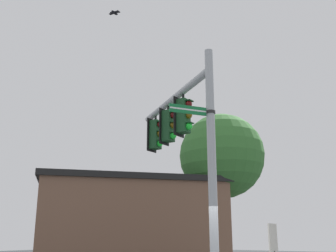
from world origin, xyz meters
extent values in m
cylinder|color=#ADB2B7|center=(0.00, 0.00, 3.36)|extent=(0.22, 0.22, 6.71)
cylinder|color=#ADB2B7|center=(-1.41, -2.12, 6.13)|extent=(3.01, 4.36, 0.22)
cylinder|color=black|center=(-0.97, -1.45, 5.93)|extent=(0.08, 0.08, 0.18)
cube|color=#194723|center=(-0.97, -1.45, 5.32)|extent=(0.36, 0.30, 1.05)
sphere|color=#590F0F|center=(-0.97, -1.26, 5.67)|extent=(0.22, 0.22, 0.22)
cube|color=#194723|center=(-0.97, -1.24, 5.76)|extent=(0.24, 0.20, 0.03)
sphere|color=brown|center=(-0.97, -1.26, 5.32)|extent=(0.22, 0.22, 0.22)
cube|color=#194723|center=(-0.97, -1.24, 5.41)|extent=(0.24, 0.20, 0.03)
sphere|color=#1EE533|center=(-0.97, -1.26, 4.97)|extent=(0.22, 0.22, 0.22)
cube|color=#194723|center=(-0.97, -1.24, 5.06)|extent=(0.24, 0.20, 0.03)
cube|color=black|center=(-0.97, -1.62, 5.32)|extent=(0.54, 0.03, 1.22)
cylinder|color=black|center=(-1.66, -2.49, 5.93)|extent=(0.08, 0.08, 0.18)
cube|color=#194723|center=(-1.66, -2.49, 5.32)|extent=(0.36, 0.30, 1.05)
sphere|color=#590F0F|center=(-1.66, -2.30, 5.67)|extent=(0.22, 0.22, 0.22)
cube|color=#194723|center=(-1.66, -2.28, 5.76)|extent=(0.24, 0.20, 0.03)
sphere|color=brown|center=(-1.66, -2.30, 5.32)|extent=(0.22, 0.22, 0.22)
cube|color=#194723|center=(-1.66, -2.28, 5.41)|extent=(0.24, 0.20, 0.03)
sphere|color=#1EE533|center=(-1.66, -2.30, 4.97)|extent=(0.22, 0.22, 0.22)
cube|color=#194723|center=(-1.66, -2.28, 5.06)|extent=(0.24, 0.20, 0.03)
cube|color=black|center=(-1.66, -2.66, 5.32)|extent=(0.54, 0.03, 1.22)
cylinder|color=black|center=(-2.35, -3.52, 5.93)|extent=(0.08, 0.08, 0.18)
cube|color=#194723|center=(-2.35, -3.52, 5.32)|extent=(0.36, 0.30, 1.05)
sphere|color=#590F0F|center=(-2.35, -3.33, 5.67)|extent=(0.22, 0.22, 0.22)
cube|color=#194723|center=(-2.35, -3.31, 5.76)|extent=(0.24, 0.20, 0.03)
sphere|color=brown|center=(-2.35, -3.33, 5.32)|extent=(0.22, 0.22, 0.22)
cube|color=#194723|center=(-2.35, -3.31, 5.41)|extent=(0.24, 0.20, 0.03)
sphere|color=#1EE533|center=(-2.35, -3.33, 4.97)|extent=(0.22, 0.22, 0.22)
cube|color=#194723|center=(-2.35, -3.31, 5.06)|extent=(0.24, 0.20, 0.03)
cube|color=black|center=(-2.35, -3.69, 5.32)|extent=(0.54, 0.03, 1.22)
cube|color=#147238|center=(0.54, -0.36, 4.93)|extent=(0.88, 0.60, 0.22)
cube|color=white|center=(0.54, -0.34, 4.93)|extent=(0.86, 0.58, 0.04)
cylinder|color=#262626|center=(0.00, 0.00, 4.93)|extent=(0.26, 0.26, 0.08)
ellipsoid|color=black|center=(0.54, -3.06, 8.67)|extent=(0.29, 0.11, 0.09)
cube|color=black|center=(0.54, -3.08, 8.68)|extent=(0.09, 0.39, 0.02)
cube|color=black|center=(0.54, -3.04, 8.68)|extent=(0.09, 0.38, 0.11)
cube|color=brown|center=(-8.45, -9.86, 2.23)|extent=(11.48, 11.18, 4.47)
cube|color=maroon|center=(-10.82, -12.62, 2.46)|extent=(7.06, 6.25, 0.30)
cube|color=black|center=(-8.45, -9.86, 4.62)|extent=(11.94, 11.63, 0.30)
cylinder|color=#4C3823|center=(-11.07, -5.30, 2.24)|extent=(0.34, 0.34, 4.48)
sphere|color=#387533|center=(-11.07, -5.30, 6.15)|extent=(4.77, 4.77, 4.77)
cube|color=silver|center=(-2.21, 0.65, 1.75)|extent=(0.60, 0.04, 0.76)
camera|label=1|loc=(8.83, 4.74, 1.81)|focal=42.47mm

